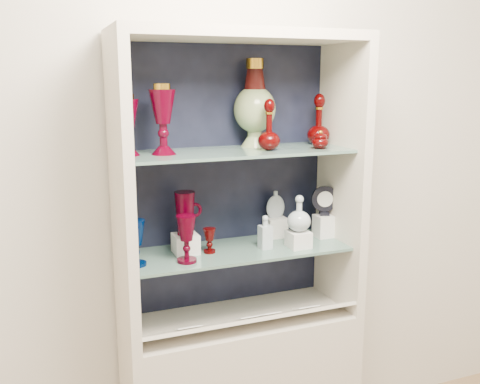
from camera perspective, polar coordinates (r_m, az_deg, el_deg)
name	(u,v)px	position (r m, az deg, el deg)	size (l,w,h in m)	color
wall_back	(222,160)	(2.38, -1.91, 3.39)	(3.50, 0.02, 2.80)	silver
cabinet_back_panel	(225,178)	(2.36, -1.66, 1.49)	(0.98, 0.02, 1.15)	black
cabinet_side_left	(122,195)	(2.07, -12.50, -0.33)	(0.04, 0.40, 1.15)	beige
cabinet_side_right	(341,178)	(2.40, 10.75, 1.45)	(0.04, 0.40, 1.15)	beige
cabinet_top_cap	(240,35)	(2.15, 0.00, 16.37)	(1.00, 0.40, 0.04)	beige
shelf_lower	(238,250)	(2.28, -0.18, -6.21)	(0.92, 0.34, 0.01)	slate
shelf_upper	(238,152)	(2.18, -0.19, 4.31)	(0.92, 0.34, 0.01)	slate
label_ledge	(250,320)	(2.27, 1.03, -13.53)	(0.92, 0.18, 0.01)	beige
label_card_0	(188,327)	(2.18, -5.54, -14.18)	(0.10, 0.07, 0.00)	white
label_card_1	(268,314)	(2.29, 2.96, -12.86)	(0.10, 0.07, 0.00)	white
label_card_2	(306,307)	(2.36, 7.08, -12.11)	(0.10, 0.07, 0.00)	white
label_card_3	(249,317)	(2.26, 1.02, -13.19)	(0.10, 0.07, 0.00)	white
pedestal_lamp_left	(128,125)	(2.07, -11.88, 7.01)	(0.09, 0.09, 0.23)	#400010
pedestal_lamp_right	(163,119)	(2.07, -8.23, 7.67)	(0.10, 0.10, 0.27)	#400010
enamel_urn	(255,103)	(2.29, 1.58, 9.46)	(0.18, 0.18, 0.37)	#114724
ruby_decanter_a	(269,122)	(2.17, 3.12, 7.50)	(0.09, 0.09, 0.23)	#410201
ruby_decanter_b	(319,118)	(2.39, 8.42, 7.83)	(0.10, 0.10, 0.24)	#410201
lidded_bowl	(320,139)	(2.25, 8.55, 5.59)	(0.07, 0.07, 0.08)	#410201
cobalt_goblet	(136,243)	(2.09, -11.05, -5.37)	(0.08, 0.08, 0.18)	#00113B
ruby_goblet_tall	(186,239)	(2.10, -5.73, -5.00)	(0.08, 0.08, 0.19)	#400010
ruby_goblet_small	(209,241)	(2.22, -3.28, -5.20)	(0.05, 0.05, 0.10)	#410201
riser_ruby_pitcher	(186,244)	(2.22, -5.82, -5.50)	(0.10, 0.10, 0.08)	silver
ruby_pitcher	(185,213)	(2.19, -5.89, -2.27)	(0.13, 0.08, 0.18)	#400010
clear_square_bottle	(265,232)	(2.26, 2.71, -4.27)	(0.05, 0.05, 0.14)	#A4B6BC
riser_flat_flask	(275,227)	(2.44, 3.78, -3.72)	(0.09, 0.09, 0.09)	silver
flat_flask	(276,204)	(2.42, 3.81, -1.27)	(0.09, 0.04, 0.13)	#ABB8BF
riser_clear_round_decanter	(298,239)	(2.30, 6.26, -5.03)	(0.09, 0.09, 0.07)	silver
clear_round_decanter	(299,214)	(2.27, 6.32, -2.38)	(0.10, 0.10, 0.15)	#A4B6BC
riser_cameo_medallion	(324,226)	(2.46, 8.93, -3.59)	(0.08, 0.08, 0.10)	silver
cameo_medallion	(325,200)	(2.43, 9.03, -0.87)	(0.12, 0.04, 0.14)	black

